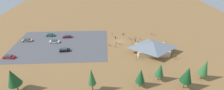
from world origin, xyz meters
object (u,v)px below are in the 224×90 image
object	(u,v)px
pine_far_east	(92,76)
car_white_by_curb	(54,41)
pine_west	(160,70)
bicycle_green_yard_left	(155,35)
bicycle_silver_yard_front	(141,39)
bicycle_white_lone_east	(130,38)
visitor_at_bikes	(115,37)
bicycle_red_by_bin	(117,43)
car_tan_inner_stall	(27,40)
pine_midwest	(141,76)
car_maroon_second_row	(67,36)
car_black_end_stall	(65,50)
car_red_back_corner	(9,57)
visitor_near_lot	(120,43)
car_green_aisle_side	(50,35)
bike_pavilion	(153,47)
bicycle_teal_yard_right	(135,38)
bicycle_black_lone_west	(152,34)
bicycle_blue_yard_center	(110,45)
pine_far_west	(13,77)
pine_east	(187,75)
bicycle_purple_near_porch	(132,40)
pine_center	(205,67)
bicycle_orange_near_sign	(116,47)
visitor_crossing_yard	(135,40)
lot_sign	(112,34)
trash_bin	(123,34)
bicycle_yellow_edge_north	(143,42)

from	to	relation	value
pine_far_east	car_white_by_curb	bearing A→B (deg)	-56.39
pine_west	bicycle_green_yard_left	size ratio (longest dim) A/B	4.38
bicycle_silver_yard_front	bicycle_green_yard_left	size ratio (longest dim) A/B	1.05
bicycle_white_lone_east	visitor_at_bikes	size ratio (longest dim) A/B	0.86
bicycle_red_by_bin	car_tan_inner_stall	bearing A→B (deg)	-5.12
pine_west	car_tan_inner_stall	bearing A→B (deg)	-27.20
pine_midwest	car_maroon_second_row	bearing A→B (deg)	-48.57
car_black_end_stall	car_tan_inner_stall	world-z (taller)	car_black_end_stall
car_white_by_curb	car_black_end_stall	distance (m)	10.24
bicycle_red_by_bin	bicycle_green_yard_left	xyz separation A→B (m)	(-20.60, -7.40, 0.02)
car_red_back_corner	visitor_near_lot	size ratio (longest dim) A/B	2.67
car_tan_inner_stall	car_green_aisle_side	size ratio (longest dim) A/B	1.07
pine_midwest	bicycle_red_by_bin	bearing A→B (deg)	-78.47
bicycle_silver_yard_front	visitor_near_lot	world-z (taller)	visitor_near_lot
pine_west	bike_pavilion	bearing A→B (deg)	-97.74
bicycle_white_lone_east	bicycle_teal_yard_right	world-z (taller)	bicycle_teal_yard_right
bicycle_black_lone_west	bicycle_white_lone_east	size ratio (longest dim) A/B	1.20
bicycle_blue_yard_center	car_green_aisle_side	xyz separation A→B (m)	(30.67, -11.09, 0.34)
bicycle_teal_yard_right	car_maroon_second_row	xyz separation A→B (m)	(34.49, -2.45, 0.32)
bike_pavilion	pine_far_west	xyz separation A→B (m)	(47.80, 19.39, 2.51)
pine_east	bicycle_purple_near_porch	world-z (taller)	pine_east
pine_center	pine_midwest	bearing A→B (deg)	6.60
bicycle_purple_near_porch	pine_far_east	bearing A→B (deg)	61.41
bicycle_orange_near_sign	visitor_near_lot	size ratio (longest dim) A/B	0.84
car_tan_inner_stall	visitor_crossing_yard	xyz separation A→B (m)	(-52.84, 2.62, 0.26)
lot_sign	pine_west	bearing A→B (deg)	114.10
trash_bin	bicycle_blue_yard_center	size ratio (longest dim) A/B	0.56
bike_pavilion	visitor_near_lot	world-z (taller)	bike_pavilion
bicycle_purple_near_porch	bicycle_silver_yard_front	size ratio (longest dim) A/B	1.02
pine_center	bicycle_green_yard_left	xyz separation A→B (m)	(6.69, -32.36, -4.63)
bicycle_white_lone_east	visitor_at_bikes	distance (m)	7.21
bike_pavilion	pine_far_east	xyz separation A→B (m)	(24.22, 20.36, 2.92)
trash_bin	bicycle_purple_near_porch	xyz separation A→B (m)	(-3.71, 6.18, -0.09)
bicycle_purple_near_porch	bicycle_black_lone_west	bearing A→B (deg)	-154.03
car_white_by_curb	visitor_crossing_yard	world-z (taller)	visitor_crossing_yard
bike_pavilion	bicycle_orange_near_sign	xyz separation A→B (m)	(15.42, -5.03, -2.53)
trash_bin	bicycle_yellow_edge_north	bearing A→B (deg)	135.22
bike_pavilion	lot_sign	distance (m)	22.50
lot_sign	visitor_at_bikes	xyz separation A→B (m)	(-1.44, 2.02, -0.53)
bike_pavilion	pine_east	size ratio (longest dim) A/B	1.93
trash_bin	lot_sign	bearing A→B (deg)	20.38
bicycle_purple_near_porch	bicycle_blue_yard_center	world-z (taller)	bicycle_blue_yard_center
bicycle_purple_near_porch	bicycle_blue_yard_center	bearing A→B (deg)	24.36
pine_midwest	car_tan_inner_stall	size ratio (longest dim) A/B	1.47
car_black_end_stall	bicycle_black_lone_west	bearing A→B (deg)	-161.50
bicycle_red_by_bin	visitor_near_lot	distance (m)	1.86
lot_sign	bicycle_green_yard_left	xyz separation A→B (m)	(-22.35, -0.49, -1.03)
bicycle_orange_near_sign	bicycle_red_by_bin	size ratio (longest dim) A/B	0.98
bicycle_black_lone_west	visitor_near_lot	xyz separation A→B (m)	(17.64, 9.39, 0.57)
pine_far_east	bicycle_teal_yard_right	xyz separation A→B (m)	(-19.11, -33.24, -5.41)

